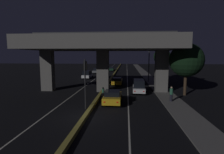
# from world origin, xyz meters

# --- Properties ---
(ground_plane) EXTENTS (200.00, 200.00, 0.00)m
(ground_plane) POSITION_xyz_m (0.00, 0.00, 0.00)
(ground_plane) COLOR black
(lane_line_left_inner) EXTENTS (0.12, 126.00, 0.00)m
(lane_line_left_inner) POSITION_xyz_m (-3.75, 35.00, 0.00)
(lane_line_left_inner) COLOR beige
(lane_line_left_inner) RESTS_ON ground_plane
(lane_line_right_inner) EXTENTS (0.12, 126.00, 0.00)m
(lane_line_right_inner) POSITION_xyz_m (3.75, 35.00, 0.00)
(lane_line_right_inner) COLOR beige
(lane_line_right_inner) RESTS_ON ground_plane
(median_divider) EXTENTS (0.38, 126.00, 0.33)m
(median_divider) POSITION_xyz_m (0.00, 35.00, 0.16)
(median_divider) COLOR olive
(median_divider) RESTS_ON ground_plane
(sidewalk_right) EXTENTS (2.55, 126.00, 0.12)m
(sidewalk_right) POSITION_xyz_m (8.88, 28.00, 0.06)
(sidewalk_right) COLOR #5B5956
(sidewalk_right) RESTS_ON ground_plane
(elevated_overpass) EXTENTS (21.20, 11.99, 8.83)m
(elevated_overpass) POSITION_xyz_m (0.00, 11.23, 6.74)
(elevated_overpass) COLOR #5B5956
(elevated_overpass) RESTS_ON ground_plane
(traffic_light_left_of_median) EXTENTS (0.30, 0.49, 5.03)m
(traffic_light_left_of_median) POSITION_xyz_m (-0.59, 2.41, 3.43)
(traffic_light_left_of_median) COLOR black
(traffic_light_left_of_median) RESTS_ON ground_plane
(street_lamp) EXTENTS (1.93, 0.32, 7.49)m
(street_lamp) POSITION_xyz_m (7.74, 20.99, 4.43)
(street_lamp) COLOR #2D2D30
(street_lamp) RESTS_ON ground_plane
(car_taxi_yellow_lead) EXTENTS (2.06, 3.97, 1.52)m
(car_taxi_yellow_lead) POSITION_xyz_m (1.99, 4.40, 0.79)
(car_taxi_yellow_lead) COLOR gold
(car_taxi_yellow_lead) RESTS_ON ground_plane
(car_white_second) EXTENTS (1.95, 4.14, 1.92)m
(car_white_second) POSITION_xyz_m (5.31, 10.49, 1.01)
(car_white_second) COLOR silver
(car_white_second) RESTS_ON ground_plane
(car_taxi_yellow_third) EXTENTS (2.00, 4.44, 1.34)m
(car_taxi_yellow_third) POSITION_xyz_m (1.82, 17.38, 0.70)
(car_taxi_yellow_third) COLOR gold
(car_taxi_yellow_third) RESTS_ON ground_plane
(car_white_lead_oncoming) EXTENTS (1.93, 4.44, 1.85)m
(car_white_lead_oncoming) POSITION_xyz_m (-5.73, 25.86, 0.96)
(car_white_lead_oncoming) COLOR silver
(car_white_lead_oncoming) RESTS_ON ground_plane
(car_grey_second_oncoming) EXTENTS (1.97, 4.22, 1.48)m
(car_grey_second_oncoming) POSITION_xyz_m (-5.62, 37.71, 0.75)
(car_grey_second_oncoming) COLOR #515459
(car_grey_second_oncoming) RESTS_ON ground_plane
(car_dark_green_third_oncoming) EXTENTS (2.21, 4.53, 1.37)m
(car_dark_green_third_oncoming) POSITION_xyz_m (-1.77, 46.54, 0.71)
(car_dark_green_third_oncoming) COLOR black
(car_dark_green_third_oncoming) RESTS_ON ground_plane
(motorcycle_black_filtering_near) EXTENTS (0.32, 1.86, 1.36)m
(motorcycle_black_filtering_near) POSITION_xyz_m (0.53, 7.29, 0.59)
(motorcycle_black_filtering_near) COLOR black
(motorcycle_black_filtering_near) RESTS_ON ground_plane
(motorcycle_white_filtering_mid) EXTENTS (0.33, 2.02, 1.44)m
(motorcycle_white_filtering_mid) POSITION_xyz_m (0.60, 13.08, 0.61)
(motorcycle_white_filtering_mid) COLOR black
(motorcycle_white_filtering_mid) RESTS_ON ground_plane
(pedestrian_on_sidewalk) EXTENTS (0.37, 0.37, 1.72)m
(pedestrian_on_sidewalk) POSITION_xyz_m (8.70, 5.60, 0.98)
(pedestrian_on_sidewalk) COLOR black
(pedestrian_on_sidewalk) RESTS_ON sidewalk_right
(roadside_tree_kerbside_near) EXTENTS (4.50, 4.50, 7.04)m
(roadside_tree_kerbside_near) POSITION_xyz_m (11.49, 9.54, 4.77)
(roadside_tree_kerbside_near) COLOR #38281C
(roadside_tree_kerbside_near) RESTS_ON ground_plane
(roadside_tree_kerbside_mid) EXTENTS (3.55, 3.55, 6.94)m
(roadside_tree_kerbside_mid) POSITION_xyz_m (11.09, 23.67, 5.11)
(roadside_tree_kerbside_mid) COLOR #38281C
(roadside_tree_kerbside_mid) RESTS_ON ground_plane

